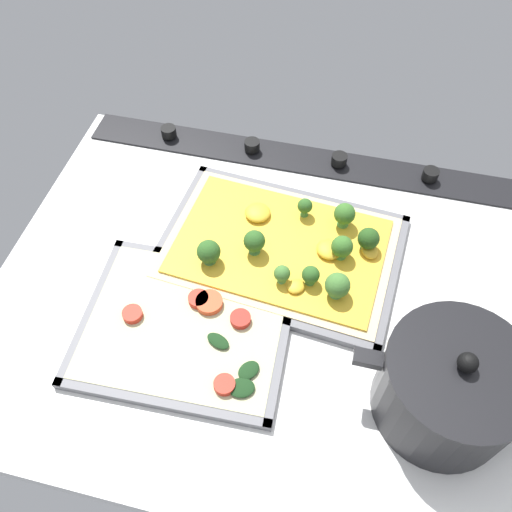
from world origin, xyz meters
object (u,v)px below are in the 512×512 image
object	(u,v)px
broccoli_pizza	(286,248)
veggie_pizza_back	(188,325)
cooking_pot	(449,388)
baking_tray_back	(186,326)
baking_tray_front	(279,251)

from	to	relation	value
broccoli_pizza	veggie_pizza_back	bearing A→B (deg)	55.80
cooking_pot	broccoli_pizza	bearing A→B (deg)	-39.10
veggie_pizza_back	broccoli_pizza	bearing A→B (deg)	-124.20
cooking_pot	baking_tray_back	bearing A→B (deg)	-5.60
baking_tray_back	cooking_pot	distance (cm)	36.33
baking_tray_back	baking_tray_front	bearing A→B (deg)	-122.22
baking_tray_back	veggie_pizza_back	distance (cm)	0.79
baking_tray_front	broccoli_pizza	xyz separation A→B (cm)	(-1.10, 0.24, 1.51)
baking_tray_back	veggie_pizza_back	size ratio (longest dim) A/B	1.09
baking_tray_front	cooking_pot	world-z (taller)	cooking_pot
broccoli_pizza	baking_tray_back	world-z (taller)	broccoli_pizza
baking_tray_back	cooking_pot	bearing A→B (deg)	174.40
broccoli_pizza	cooking_pot	world-z (taller)	cooking_pot
cooking_pot	baking_tray_front	bearing A→B (deg)	-38.20
cooking_pot	veggie_pizza_back	bearing A→B (deg)	-5.58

